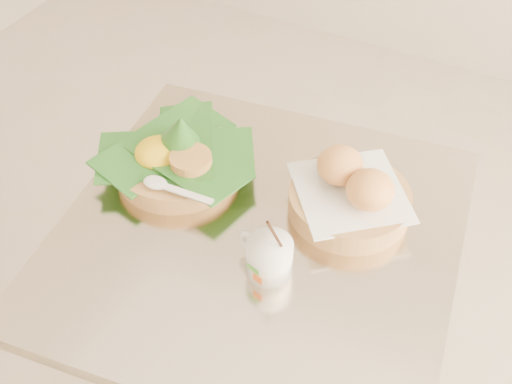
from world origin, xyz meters
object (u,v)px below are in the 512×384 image
at_px(cafe_table, 258,302).
at_px(bread_basket, 351,194).
at_px(coffee_mug, 268,256).
at_px(rice_basket, 176,156).

height_order(cafe_table, bread_basket, bread_basket).
bearing_deg(coffee_mug, rice_basket, 153.25).
xyz_separation_m(cafe_table, bread_basket, (0.12, 0.12, 0.26)).
bearing_deg(rice_basket, cafe_table, -16.94).
bearing_deg(coffee_mug, cafe_table, 128.18).
distance_m(cafe_table, coffee_mug, 0.27).
relative_size(bread_basket, coffee_mug, 1.96).
bearing_deg(coffee_mug, bread_basket, 70.48).
relative_size(cafe_table, bread_basket, 2.95).
height_order(bread_basket, coffee_mug, coffee_mug).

